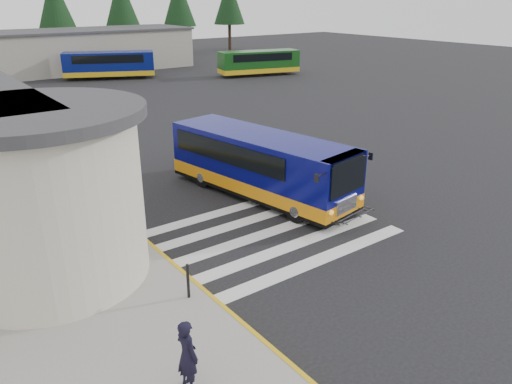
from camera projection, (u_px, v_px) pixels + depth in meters
ground at (262, 222)px, 17.82m from camera, size 140.00×140.00×0.00m
curb_strip at (111, 211)px, 18.54m from camera, size 0.12×34.00×0.16m
crosswalk at (265, 234)px, 16.94m from camera, size 8.00×5.35×0.01m
depot_building at (64, 51)px, 51.73m from camera, size 26.40×8.40×4.20m
tree_line at (39, 2)px, 56.14m from camera, size 58.40×4.40×10.00m
transit_bus at (261, 167)px, 19.81m from camera, size 4.09×9.14×2.51m
pedestrian_a at (187, 355)px, 9.86m from camera, size 0.44×0.62×1.59m
pedestrian_b at (123, 245)px, 14.28m from camera, size 0.74×0.85×1.50m
bollard at (188, 281)px, 12.97m from camera, size 0.08×0.08×0.98m
far_bus_a at (109, 64)px, 47.70m from camera, size 8.59×5.59×2.16m
far_bus_b at (259, 62)px, 49.66m from camera, size 8.32×4.13×2.07m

